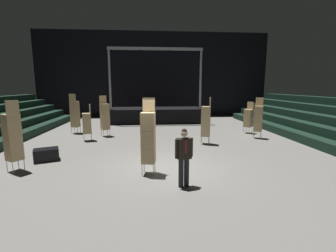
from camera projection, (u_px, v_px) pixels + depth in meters
ground_plane at (165, 169)px, 8.56m from camera, size 22.00×30.00×0.10m
arena_end_wall at (154, 75)px, 22.62m from camera, size 22.00×0.30×8.00m
stage_riser at (156, 114)px, 19.36m from camera, size 7.38×2.76×5.77m
man_with_tie at (184, 154)px, 6.81m from camera, size 0.57×0.34×1.75m
chair_stack_front_left at (13, 137)px, 8.04m from camera, size 0.61×0.61×2.48m
chair_stack_front_right at (87, 123)px, 12.68m from camera, size 0.54×0.54×1.96m
chair_stack_mid_left at (75, 114)px, 14.66m from camera, size 0.51×0.51×2.48m
chair_stack_mid_right at (206, 121)px, 11.93m from camera, size 0.56×0.56×2.39m
chair_stack_mid_centre at (105, 116)px, 13.80m from camera, size 0.60×0.60×2.39m
chair_stack_rear_right at (258, 118)px, 13.25m from camera, size 0.60×0.60×2.31m
chair_stack_rear_centre at (148, 137)px, 7.77m from camera, size 0.50×0.50×2.56m
chair_stack_aisle_left at (248, 118)px, 14.74m from camera, size 0.62×0.62×1.96m
equipment_road_case at (46, 155)px, 9.37m from camera, size 1.06×0.89×0.49m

